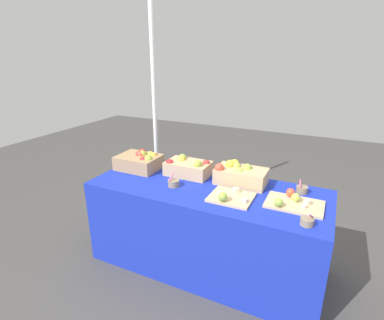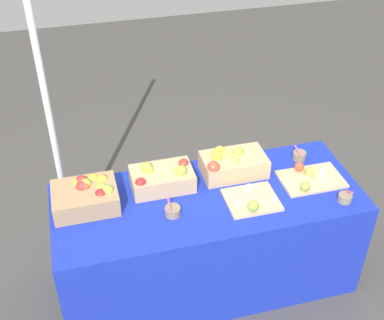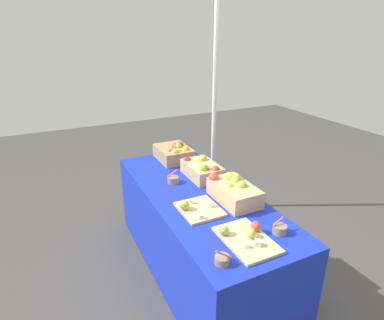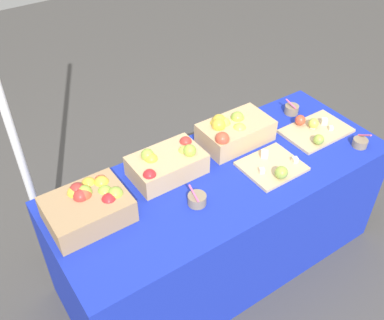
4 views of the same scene
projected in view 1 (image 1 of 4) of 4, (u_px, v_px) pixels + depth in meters
name	position (u px, v px, depth m)	size (l,w,h in m)	color
ground_plane	(206.00, 263.00, 2.68)	(10.00, 10.00, 0.00)	#474442
table	(206.00, 227.00, 2.55)	(1.90, 0.76, 0.74)	#192DB7
apple_crate_left	(141.00, 161.00, 2.79)	(0.38, 0.29, 0.17)	tan
apple_crate_middle	(189.00, 167.00, 2.64)	(0.38, 0.24, 0.17)	tan
apple_crate_right	(240.00, 174.00, 2.47)	(0.41, 0.25, 0.18)	tan
cutting_board_front	(230.00, 197.00, 2.22)	(0.31, 0.27, 0.09)	#D1B284
cutting_board_back	(293.00, 202.00, 2.13)	(0.39, 0.26, 0.08)	#D1B284
sample_bowl_near	(302.00, 190.00, 2.31)	(0.09, 0.09, 0.10)	gray
sample_bowl_mid	(307.00, 222.00, 1.88)	(0.08, 0.09, 0.11)	gray
sample_bowl_far	(174.00, 183.00, 2.43)	(0.09, 0.09, 0.11)	gray
tent_pole	(155.00, 116.00, 3.19)	(0.04, 0.04, 2.26)	white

